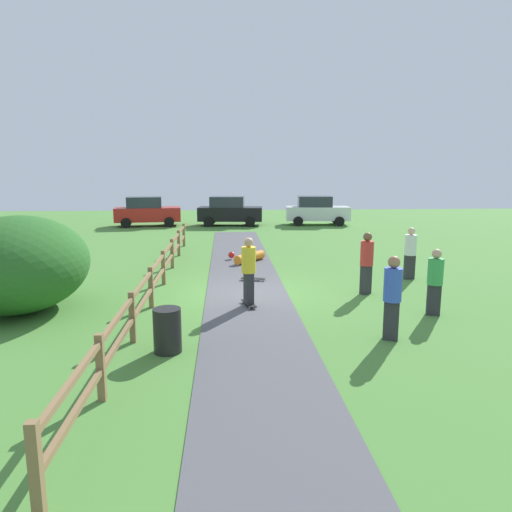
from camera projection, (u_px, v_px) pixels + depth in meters
ground_plane at (247, 293)px, 13.91m from camera, size 60.00×60.00×0.00m
asphalt_path at (247, 293)px, 13.91m from camera, size 2.40×28.00×0.02m
wooden_fence at (158, 273)px, 13.62m from camera, size 0.12×18.12×1.10m
bush_large at (18, 264)px, 11.99m from camera, size 3.46×4.15×2.47m
trash_bin at (167, 330)px, 9.33m from camera, size 0.56×0.56×0.90m
skater_riding at (249, 268)px, 12.36m from camera, size 0.47×0.82×1.85m
skater_fallen at (248, 257)px, 18.62m from camera, size 1.50×1.48×0.36m
skateboard_loose at (253, 279)px, 15.42m from camera, size 0.82×0.34×0.08m
bystander_red at (367, 260)px, 13.67m from camera, size 0.53×0.53×1.83m
bystander_white at (410, 251)px, 15.57m from camera, size 0.43×0.43×1.74m
bystander_blue at (392, 294)px, 9.92m from camera, size 0.49×0.49×1.83m
bystander_green at (435, 279)px, 11.66m from camera, size 0.47×0.47×1.69m
parked_car_white at (317, 210)px, 31.43m from camera, size 4.33×2.28×1.92m
parked_car_red at (147, 211)px, 30.68m from camera, size 4.38×2.41×1.92m
parked_car_black at (230, 211)px, 31.05m from camera, size 4.35×2.31×1.92m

